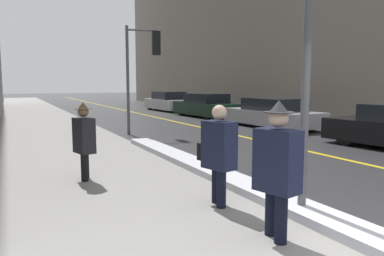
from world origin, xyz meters
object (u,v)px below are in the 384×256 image
Objects in this scene: parked_car_white at (168,102)px; parked_car_silver at (272,114)px; pedestrian_with_shoulder_bag at (218,151)px; parked_car_dark_green at (205,106)px; pedestrian_in_glasses at (277,165)px; traffic_light_near at (145,57)px; pedestrian_in_fedora at (84,138)px.

parked_car_silver is at bearing 178.01° from parked_car_white.
pedestrian_with_shoulder_bag is 0.32× the size of parked_car_dark_green.
pedestrian_in_glasses is at bearing -15.40° from pedestrian_with_shoulder_bag.
pedestrian_with_shoulder_bag is (-1.83, -8.69, -2.05)m from traffic_light_near.
parked_car_white is at bearing -0.98° from parked_car_silver.
parked_car_white is at bearing -3.33° from parked_car_dark_green.
pedestrian_with_shoulder_bag is at bearing 156.93° from parked_car_white.
pedestrian_in_glasses is at bearing 140.38° from parked_car_silver.
traffic_light_near is 2.36× the size of pedestrian_in_glasses.
traffic_light_near is at bearing 136.68° from pedestrian_in_fedora.
pedestrian_in_fedora is at bearing 120.47° from parked_car_silver.
traffic_light_near is at bearing 155.26° from pedestrian_in_glasses.
pedestrian_with_shoulder_bag is 11.17m from parked_car_silver.
pedestrian_in_glasses is at bearing -92.20° from traffic_light_near.
traffic_light_near is 2.60× the size of pedestrian_in_fedora.
pedestrian_in_fedora is 19.54m from parked_car_white.
parked_car_dark_green is (7.39, 14.17, -0.24)m from pedestrian_with_shoulder_bag.
pedestrian_in_glasses reaches higher than pedestrian_with_shoulder_bag.
pedestrian_with_shoulder_bag is 0.33× the size of parked_car_silver.
traffic_light_near is 7.35m from pedestrian_in_fedora.
parked_car_silver is (5.70, -0.45, -2.32)m from traffic_light_near.
pedestrian_in_fedora reaches higher than parked_car_silver.
pedestrian_with_shoulder_bag is at bearing 164.60° from pedestrian_in_glasses.
traffic_light_near reaches higher than parked_car_silver.
pedestrian_in_glasses is 17.29m from parked_car_dark_green.
pedestrian_in_fedora reaches higher than parked_car_dark_green.
parked_car_silver is at bearing 107.74° from pedestrian_in_fedora.
pedestrian_in_fedora is at bearing -172.88° from pedestrian_in_glasses.
traffic_light_near is 6.17m from parked_car_silver.
pedestrian_in_glasses is 22.57m from parked_car_white.
parked_car_silver is 0.98× the size of parked_car_dark_green.
parked_car_dark_green is at bearing 177.16° from parked_car_white.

